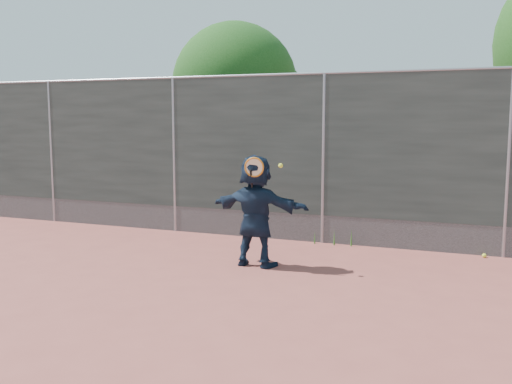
% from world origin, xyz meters
% --- Properties ---
extents(ground, '(80.00, 80.00, 0.00)m').
position_xyz_m(ground, '(0.00, 0.00, 0.00)').
color(ground, '#9E4C42').
rests_on(ground, ground).
extents(player, '(1.61, 0.65, 1.69)m').
position_xyz_m(player, '(-0.52, 1.55, 0.84)').
color(player, '#142237').
rests_on(player, ground).
extents(ball_ground, '(0.07, 0.07, 0.07)m').
position_xyz_m(ball_ground, '(2.72, 3.35, 0.03)').
color(ball_ground, '#E1F135').
rests_on(ball_ground, ground).
extents(fence, '(20.00, 0.06, 3.03)m').
position_xyz_m(fence, '(-0.00, 3.50, 1.58)').
color(fence, '#38423D').
rests_on(fence, ground).
extents(swing_action, '(0.57, 0.14, 0.51)m').
position_xyz_m(swing_action, '(-0.43, 1.36, 1.50)').
color(swing_action, orange).
rests_on(swing_action, ground).
extents(tree_left, '(3.15, 3.00, 4.53)m').
position_xyz_m(tree_left, '(-2.85, 6.55, 2.94)').
color(tree_left, '#382314').
rests_on(tree_left, ground).
extents(weed_clump, '(0.68, 0.07, 0.30)m').
position_xyz_m(weed_clump, '(0.29, 3.38, 0.13)').
color(weed_clump, '#387226').
rests_on(weed_clump, ground).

